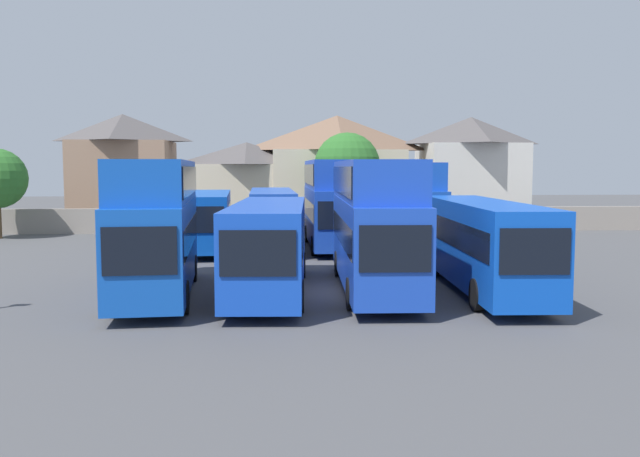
{
  "coord_description": "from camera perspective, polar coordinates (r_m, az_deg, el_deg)",
  "views": [
    {
      "loc": [
        -2.07,
        -25.31,
        4.76
      ],
      "look_at": [
        0.0,
        3.0,
        2.18
      ],
      "focal_mm": 37.73,
      "sensor_mm": 36.0,
      "label": 1
    }
  ],
  "objects": [
    {
      "name": "bus_7",
      "position": [
        39.47,
        0.92,
        2.51
      ],
      "size": [
        2.69,
        10.66,
        5.17
      ],
      "rotation": [
        0.0,
        0.0,
        -1.57
      ],
      "color": "blue",
      "rests_on": "ground"
    },
    {
      "name": "depot_boundary_wall",
      "position": [
        49.5,
        -1.77,
        0.73
      ],
      "size": [
        56.0,
        0.5,
        1.8
      ],
      "primitive_type": "cube",
      "color": "gray",
      "rests_on": "ground"
    },
    {
      "name": "bus_2",
      "position": [
        25.44,
        -4.31,
        -1.15
      ],
      "size": [
        3.22,
        11.53,
        3.41
      ],
      "rotation": [
        0.0,
        0.0,
        -1.63
      ],
      "color": "blue",
      "rests_on": "ground"
    },
    {
      "name": "house_terrace_left",
      "position": [
        58.27,
        -16.31,
        4.89
      ],
      "size": [
        8.19,
        7.03,
        9.15
      ],
      "color": "#9E7A60",
      "rests_on": "ground"
    },
    {
      "name": "house_terrace_centre",
      "position": [
        56.52,
        -6.22,
        3.88
      ],
      "size": [
        8.5,
        6.44,
        6.84
      ],
      "color": "beige",
      "rests_on": "ground"
    },
    {
      "name": "bus_3",
      "position": [
        25.98,
        4.56,
        0.91
      ],
      "size": [
        2.94,
        11.55,
        5.01
      ],
      "rotation": [
        0.0,
        0.0,
        -1.61
      ],
      "color": "blue",
      "rests_on": "ground"
    },
    {
      "name": "bus_6",
      "position": [
        39.69,
        -4.08,
        1.13
      ],
      "size": [
        2.68,
        11.49,
        3.42
      ],
      "rotation": [
        0.0,
        0.0,
        -1.56
      ],
      "color": "blue",
      "rests_on": "ground"
    },
    {
      "name": "ground",
      "position": [
        43.62,
        -1.43,
        -1.06
      ],
      "size": [
        140.0,
        140.0,
        0.0
      ],
      "primitive_type": "plane",
      "color": "#4C4C4F"
    },
    {
      "name": "house_terrace_far_right",
      "position": [
        59.11,
        12.63,
        4.92
      ],
      "size": [
        8.52,
        7.59,
        9.03
      ],
      "color": "silver",
      "rests_on": "ground"
    },
    {
      "name": "bus_5",
      "position": [
        39.43,
        -9.6,
        0.95
      ],
      "size": [
        3.09,
        11.42,
        3.29
      ],
      "rotation": [
        0.0,
        0.0,
        -1.53
      ],
      "color": "blue",
      "rests_on": "ground"
    },
    {
      "name": "tree_behind_wall",
      "position": [
        52.14,
        2.32,
        5.33
      ],
      "size": [
        5.09,
        5.09,
        7.45
      ],
      "color": "brown",
      "rests_on": "ground"
    },
    {
      "name": "bus_1",
      "position": [
        25.42,
        -13.66,
        0.67
      ],
      "size": [
        3.15,
        10.49,
        5.01
      ],
      "rotation": [
        0.0,
        0.0,
        -1.5
      ],
      "color": "blue",
      "rests_on": "ground"
    },
    {
      "name": "bus_4",
      "position": [
        26.52,
        13.6,
        -0.98
      ],
      "size": [
        2.98,
        11.89,
        3.46
      ],
      "rotation": [
        0.0,
        0.0,
        -1.62
      ],
      "color": "blue",
      "rests_on": "ground"
    },
    {
      "name": "bus_8",
      "position": [
        40.19,
        7.05,
        2.41
      ],
      "size": [
        3.02,
        10.44,
        5.02
      ],
      "rotation": [
        0.0,
        0.0,
        -1.52
      ],
      "color": "blue",
      "rests_on": "ground"
    },
    {
      "name": "house_terrace_right",
      "position": [
        57.09,
        1.45,
        5.1
      ],
      "size": [
        11.37,
        7.35,
        9.11
      ],
      "color": "beige",
      "rests_on": "ground"
    }
  ]
}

